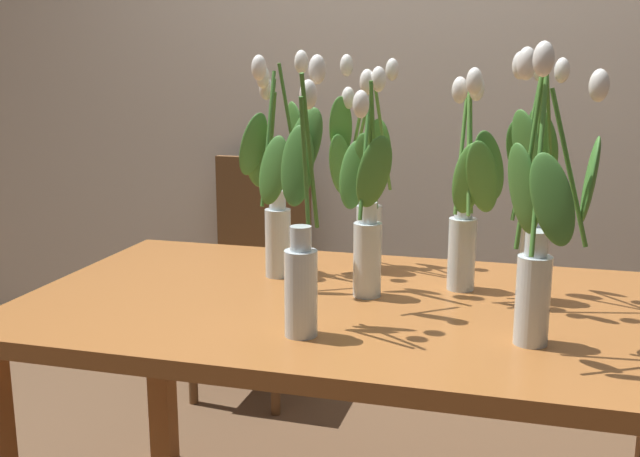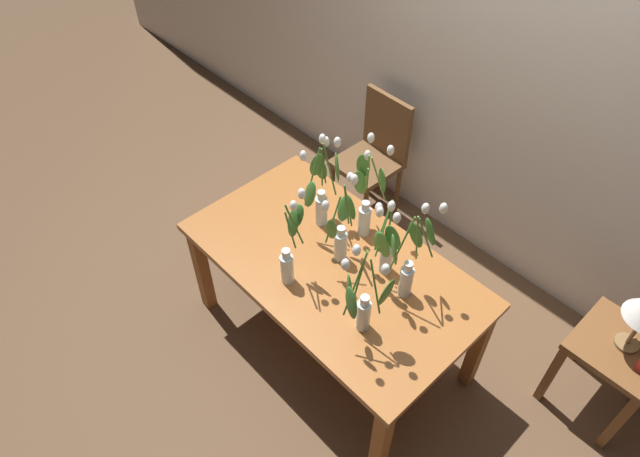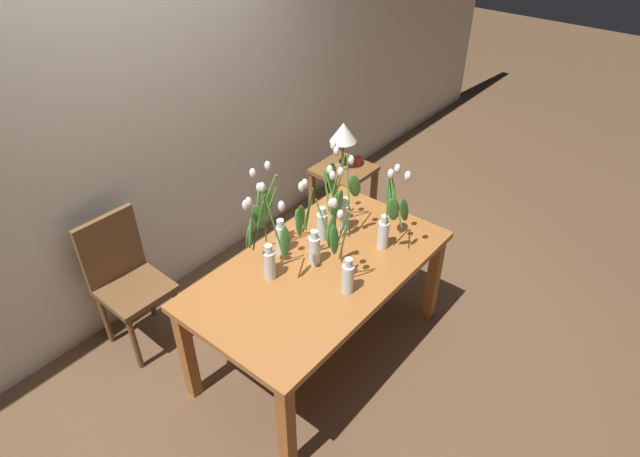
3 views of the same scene
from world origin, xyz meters
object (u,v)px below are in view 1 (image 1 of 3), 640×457
Objects in this scene: dining_table at (360,338)px; tulip_vase_3 at (468,212)px; tulip_vase_0 at (542,242)px; tulip_vase_4 at (275,187)px; tulip_vase_1 at (363,191)px; tulip_vase_2 at (367,213)px; tulip_vase_5 at (302,241)px; tulip_vase_6 at (534,205)px; dining_chair at (255,261)px.

tulip_vase_3 is at bearing 28.80° from dining_table.
tulip_vase_0 is 0.76m from tulip_vase_4.
tulip_vase_3 is at bearing -30.88° from tulip_vase_1.
tulip_vase_2 is 0.93× the size of tulip_vase_4.
tulip_vase_5 is (0.19, -0.39, -0.04)m from tulip_vase_4.
tulip_vase_6 is at bearing 11.78° from tulip_vase_2.
dining_table is 1.25m from dining_chair.
tulip_vase_4 is (-0.27, 0.17, 0.33)m from dining_table.
tulip_vase_2 is 1.27m from dining_chair.
tulip_vase_2 is at bearing -168.22° from tulip_vase_6.
tulip_vase_3 is 0.50m from tulip_vase_4.
tulip_vase_4 is at bearing -66.32° from dining_chair.
tulip_vase_3 is at bearing -4.41° from tulip_vase_4.
tulip_vase_4 is at bearing 150.95° from tulip_vase_0.
tulip_vase_3 is at bearing 48.94° from tulip_vase_5.
tulip_vase_5 reaches higher than dining_table.
tulip_vase_0 is 1.08× the size of tulip_vase_3.
tulip_vase_5 is (-0.47, -0.02, -0.02)m from tulip_vase_0.
tulip_vase_2 is 0.58× the size of dining_chair.
tulip_vase_6 reaches higher than tulip_vase_2.
tulip_vase_1 reaches higher than tulip_vase_3.
tulip_vase_0 reaches higher than tulip_vase_3.
tulip_vase_2 is 0.29m from tulip_vase_4.
tulip_vase_5 reaches higher than tulip_vase_3.
tulip_vase_5 is 0.61× the size of dining_chair.
tulip_vase_1 is 1.07× the size of tulip_vase_3.
tulip_vase_1 is 0.53m from tulip_vase_5.
tulip_vase_3 is (0.23, 0.08, 0.00)m from tulip_vase_2.
tulip_vase_3 is (0.29, -0.17, -0.01)m from tulip_vase_1.
tulip_vase_0 is 0.63× the size of dining_chair.
tulip_vase_4 is 1.07m from dining_chair.
tulip_vase_3 is 0.94× the size of tulip_vase_6.
tulip_vase_4 reaches higher than tulip_vase_5.
dining_chair is (-1.04, 0.93, -0.44)m from tulip_vase_6.
tulip_vase_2 is 0.96× the size of tulip_vase_5.
dining_table is 0.51m from tulip_vase_6.
dining_table is 1.72× the size of dining_chair.
tulip_vase_0 is 1.70m from dining_chair.
dining_table is 2.96× the size of tulip_vase_3.
tulip_vase_3 is 0.58× the size of dining_chair.
tulip_vase_1 is 0.25m from tulip_vase_4.
tulip_vase_5 is (-0.08, -0.23, 0.28)m from dining_table.
tulip_vase_1 is at bearing 103.79° from tulip_vase_2.
tulip_vase_2 is 0.24m from tulip_vase_3.
tulip_vase_0 is 1.07× the size of tulip_vase_2.
tulip_vase_3 is at bearing -46.21° from dining_chair.
tulip_vase_4 is 1.03× the size of tulip_vase_5.
tulip_vase_5 is at bearing -142.02° from tulip_vase_6.
tulip_vase_1 reaches higher than dining_table.
tulip_vase_3 reaches higher than dining_chair.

